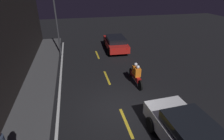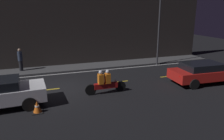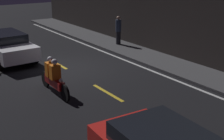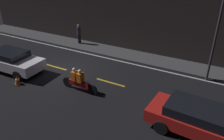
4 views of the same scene
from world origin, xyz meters
The scene contains 10 objects.
ground_plane centered at (0.00, 0.00, 0.00)m, with size 56.00×56.00×0.00m, color black.
raised_curb centered at (0.00, 4.42, 0.06)m, with size 28.00×2.05×0.12m.
lane_dash_a centered at (-10.00, 0.00, 0.00)m, with size 2.00×0.14×0.01m.
lane_dash_b centered at (-5.50, 0.00, 0.00)m, with size 2.00×0.14×0.01m.
lane_dash_c centered at (-1.00, 0.00, 0.00)m, with size 2.00×0.14×0.01m.
lane_dash_d centered at (3.50, 0.00, 0.00)m, with size 2.00×0.14×0.01m.
lane_solid_kerb centered at (0.00, 3.15, 0.00)m, with size 25.20×0.14×0.01m.
sedan_white centered at (-3.05, -1.84, 0.78)m, with size 4.36×2.08×1.42m.
motorcycle centered at (2.36, -1.68, 0.64)m, with size 2.41×0.36×1.38m.
pedestrian centered at (-2.35, 4.63, 0.99)m, with size 0.34×0.34×1.70m.
Camera 3 is at (12.70, -6.04, 4.56)m, focal length 50.00 mm.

